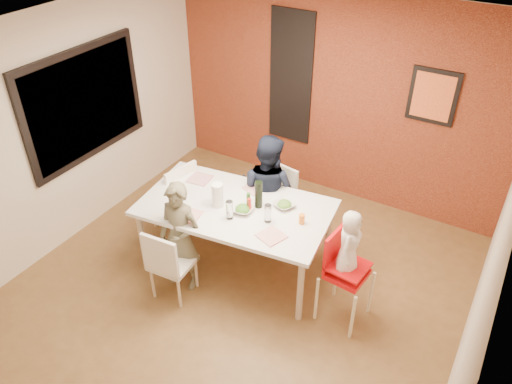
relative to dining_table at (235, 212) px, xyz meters
The scene contains 35 objects.
ground 0.82m from the dining_table, 47.00° to the right, with size 4.50×4.50×0.00m, color brown.
ceiling 1.96m from the dining_table, 47.00° to the right, with size 4.50×4.50×0.02m, color silver.
wall_back 2.12m from the dining_table, 83.99° to the left, with size 4.50×0.02×2.70m, color beige.
wall_front 2.56m from the dining_table, 85.09° to the right, with size 4.50×0.02×2.70m, color beige.
wall_left 2.13m from the dining_table, behind, with size 0.02×4.50×2.70m, color beige.
wall_right 2.54m from the dining_table, ahead, with size 0.02×4.50×2.70m, color beige.
brick_accent_wall 2.10m from the dining_table, 83.93° to the left, with size 4.50×0.02×2.70m, color maroon.
picture_window_frame 2.16m from the dining_table, behind, with size 0.05×1.70×1.30m, color black.
picture_window_pane 2.14m from the dining_table, behind, with size 0.02×1.55×1.15m, color black.
glassblock_strip 2.15m from the dining_table, 101.02° to the left, with size 0.55×0.03×1.70m, color silver.
glassblock_surround 2.15m from the dining_table, 101.05° to the left, with size 0.60×0.03×1.76m, color black.
art_print_frame 2.59m from the dining_table, 54.51° to the left, with size 0.54×0.03×0.64m, color black.
art_print_canvas 2.58m from the dining_table, 54.31° to the left, with size 0.44×0.01×0.54m, color orange.
dining_table is the anchor object (origin of this frame).
chair_near 0.88m from the dining_table, 113.77° to the right, with size 0.44×0.44×0.87m.
chair_far 0.86m from the dining_table, 84.32° to the left, with size 0.47×0.47×0.88m.
chair_left 1.00m from the dining_table, 168.91° to the left, with size 0.53×0.53×0.96m.
high_chair 1.29m from the dining_table, ahead, with size 0.47×0.47×1.02m.
child_near 0.64m from the dining_table, 123.05° to the right, with size 0.47×0.31×1.28m, color brown.
child_far 0.58m from the dining_table, 83.37° to the left, with size 0.69×0.54×1.43m, color black.
toddler 1.33m from the dining_table, ahead, with size 0.34×0.22×0.70m, color silver.
plate_near_left 0.52m from the dining_table, 129.50° to the right, with size 0.25×0.25×0.01m, color white.
plate_far_mid 0.40m from the dining_table, 88.17° to the left, with size 0.22×0.22×0.01m, color white.
plate_near_right 0.63m from the dining_table, 23.23° to the right, with size 0.24×0.24×0.01m, color white.
plate_far_left 0.67m from the dining_table, 159.99° to the left, with size 0.24×0.24×0.01m, color silver.
salad_bowl_a 0.16m from the dining_table, 19.50° to the right, with size 0.23×0.23×0.06m, color white.
salad_bowl_b 0.53m from the dining_table, 29.02° to the left, with size 0.22×0.22×0.05m, color silver.
wine_bottle 0.34m from the dining_table, 27.99° to the left, with size 0.08×0.08×0.31m, color black.
wine_glass_a 0.28m from the dining_table, 72.54° to the right, with size 0.07×0.07×0.21m, color white.
wine_glass_b 0.46m from the dining_table, ahead, with size 0.07×0.07×0.20m, color white.
paper_towel_roll 0.28m from the dining_table, 151.93° to the right, with size 0.12×0.12×0.27m, color white.
condiment_red 0.22m from the dining_table, ahead, with size 0.04×0.04×0.14m, color red.
condiment_green 0.21m from the dining_table, 34.24° to the left, with size 0.04×0.04×0.15m, color #2C6A23.
condiment_brown 0.21m from the dining_table, ahead, with size 0.03×0.03×0.13m, color brown.
sippy_cup 0.75m from the dining_table, ahead, with size 0.06×0.06×0.11m, color orange.
Camera 1 is at (2.14, -3.33, 3.96)m, focal length 35.00 mm.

